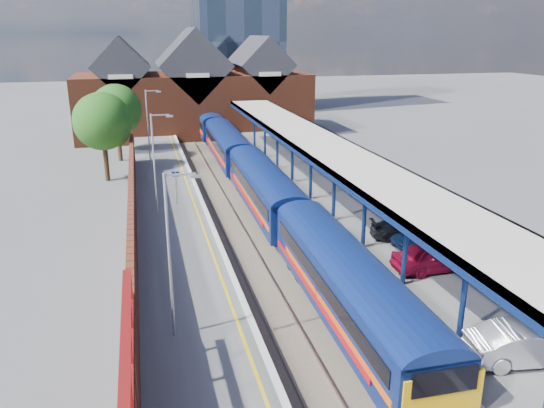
{
  "coord_description": "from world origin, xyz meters",
  "views": [
    {
      "loc": [
        -7.26,
        -13.84,
        13.03
      ],
      "look_at": [
        0.61,
        17.53,
        2.6
      ],
      "focal_mm": 35.0,
      "sensor_mm": 36.0,
      "label": 1
    }
  ],
  "objects": [
    {
      "name": "ballast_bed",
      "position": [
        0.0,
        20.0,
        0.03
      ],
      "size": [
        6.0,
        76.0,
        0.06
      ],
      "primitive_type": "cube",
      "color": "#473D33",
      "rests_on": "ground"
    },
    {
      "name": "lamp_post_b",
      "position": [
        -6.36,
        6.0,
        4.99
      ],
      "size": [
        1.48,
        0.18,
        7.0
      ],
      "color": "#A5A8AA",
      "rests_on": "left_platform"
    },
    {
      "name": "right_platform",
      "position": [
        6.0,
        20.0,
        0.5
      ],
      "size": [
        6.0,
        76.0,
        1.0
      ],
      "primitive_type": "cube",
      "color": "#565659",
      "rests_on": "ground"
    },
    {
      "name": "parked_car_red",
      "position": [
        7.37,
        9.13,
        1.77
      ],
      "size": [
        4.57,
        1.92,
        1.54
      ],
      "primitive_type": "imported",
      "rotation": [
        0.0,
        0.0,
        1.59
      ],
      "color": "maroon",
      "rests_on": "right_platform"
    },
    {
      "name": "lamp_post_c",
      "position": [
        -6.36,
        22.0,
        4.99
      ],
      "size": [
        1.48,
        0.18,
        7.0
      ],
      "color": "#A5A8AA",
      "rests_on": "left_platform"
    },
    {
      "name": "canopy",
      "position": [
        5.48,
        21.95,
        5.25
      ],
      "size": [
        4.5,
        52.0,
        4.48
      ],
      "color": "#0E2052",
      "rests_on": "right_platform"
    },
    {
      "name": "rails",
      "position": [
        0.0,
        20.0,
        0.12
      ],
      "size": [
        4.51,
        76.0,
        0.14
      ],
      "color": "slate",
      "rests_on": "ground"
    },
    {
      "name": "train",
      "position": [
        1.49,
        31.43,
        2.12
      ],
      "size": [
        3.06,
        65.94,
        3.45
      ],
      "color": "navy",
      "rests_on": "ground"
    },
    {
      "name": "parked_car_dark",
      "position": [
        7.99,
        13.68,
        1.59
      ],
      "size": [
        4.34,
        2.46,
        1.18
      ],
      "primitive_type": "imported",
      "rotation": [
        0.0,
        0.0,
        1.36
      ],
      "color": "black",
      "rests_on": "right_platform"
    },
    {
      "name": "coping_right",
      "position": [
        3.15,
        20.0,
        1.02
      ],
      "size": [
        0.3,
        76.0,
        0.05
      ],
      "primitive_type": "cube",
      "color": "silver",
      "rests_on": "right_platform"
    },
    {
      "name": "parked_car_silver",
      "position": [
        6.47,
        0.83,
        1.76
      ],
      "size": [
        4.81,
        2.21,
        1.53
      ],
      "primitive_type": "imported",
      "rotation": [
        0.0,
        0.0,
        1.44
      ],
      "color": "#B4B5BA",
      "rests_on": "right_platform"
    },
    {
      "name": "coping_left",
      "position": [
        -3.15,
        20.0,
        1.02
      ],
      "size": [
        0.3,
        76.0,
        0.05
      ],
      "primitive_type": "cube",
      "color": "silver",
      "rests_on": "left_platform"
    },
    {
      "name": "parked_car_blue",
      "position": [
        8.5,
        12.21,
        1.53
      ],
      "size": [
        4.1,
        2.51,
        1.06
      ],
      "primitive_type": "imported",
      "rotation": [
        0.0,
        0.0,
        1.78
      ],
      "color": "navy",
      "rests_on": "right_platform"
    },
    {
      "name": "yellow_line",
      "position": [
        -3.75,
        20.0,
        1.01
      ],
      "size": [
        0.14,
        76.0,
        0.01
      ],
      "primitive_type": "cube",
      "color": "yellow",
      "rests_on": "left_platform"
    },
    {
      "name": "tree_far",
      "position": [
        -9.35,
        43.91,
        5.35
      ],
      "size": [
        5.2,
        5.2,
        8.1
      ],
      "color": "#382314",
      "rests_on": "ground"
    },
    {
      "name": "station_building",
      "position": [
        0.0,
        58.0,
        5.45
      ],
      "size": [
        30.0,
        12.12,
        13.78
      ],
      "color": "brown",
      "rests_on": "ground"
    },
    {
      "name": "tree_near",
      "position": [
        -10.35,
        35.91,
        5.35
      ],
      "size": [
        5.2,
        5.2,
        8.1
      ],
      "color": "#382314",
      "rests_on": "ground"
    },
    {
      "name": "left_platform",
      "position": [
        -5.5,
        20.0,
        0.5
      ],
      "size": [
        5.0,
        76.0,
        1.0
      ],
      "primitive_type": "cube",
      "color": "#565659",
      "rests_on": "ground"
    },
    {
      "name": "lamp_post_d",
      "position": [
        -6.36,
        38.0,
        4.99
      ],
      "size": [
        1.48,
        0.18,
        7.0
      ],
      "color": "#A5A8AA",
      "rests_on": "left_platform"
    },
    {
      "name": "ground",
      "position": [
        0.0,
        30.0,
        0.0
      ],
      "size": [
        240.0,
        240.0,
        0.0
      ],
      "primitive_type": "plane",
      "color": "#5B5B5E",
      "rests_on": "ground"
    },
    {
      "name": "platform_sign",
      "position": [
        -5.0,
        24.0,
        2.69
      ],
      "size": [
        0.55,
        0.08,
        2.5
      ],
      "color": "#A5A8AA",
      "rests_on": "left_platform"
    },
    {
      "name": "brick_wall",
      "position": [
        -8.1,
        13.54,
        2.45
      ],
      "size": [
        0.35,
        50.0,
        3.86
      ],
      "color": "brown",
      "rests_on": "left_platform"
    }
  ]
}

